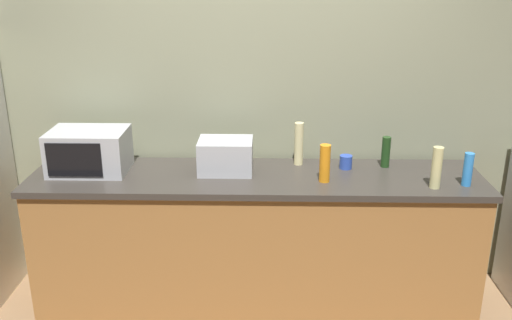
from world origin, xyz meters
The scene contains 10 objects.
back_wall centered at (0.00, 0.81, 1.35)m, with size 6.40×0.10×2.70m, color gray.
counter_run centered at (0.00, 0.40, 0.45)m, with size 2.84×0.64×0.90m.
microwave centered at (-1.06, 0.45, 1.04)m, with size 0.48×0.35×0.27m.
toaster_oven centered at (-0.19, 0.46, 1.01)m, with size 0.34×0.26×0.21m, color #B7BABF.
bottle_spray_cleaner centered at (1.26, 0.26, 1.00)m, with size 0.06×0.06×0.20m, color #338CE5.
bottle_wine centered at (0.84, 0.57, 1.00)m, with size 0.06×0.06×0.20m, color #1E3F19.
bottle_hand_soap centered at (0.28, 0.61, 1.04)m, with size 0.06×0.06×0.28m, color beige.
bottle_dish_soap centered at (0.42, 0.30, 1.02)m, with size 0.07×0.07×0.23m, color orange.
bottle_vinegar centered at (1.06, 0.21, 1.03)m, with size 0.06×0.06×0.25m, color beige.
mug_blue centered at (0.58, 0.53, 0.94)m, with size 0.08×0.08×0.09m, color #2D4CB2.
Camera 1 is at (0.07, -2.90, 2.17)m, focal length 39.56 mm.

